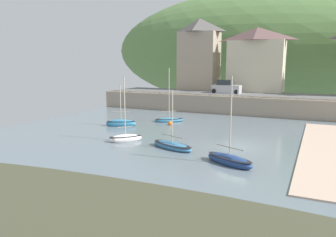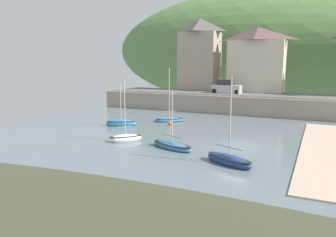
# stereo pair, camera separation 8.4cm
# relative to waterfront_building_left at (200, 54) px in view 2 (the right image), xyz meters

# --- Properties ---
(ground) EXTENTS (48.00, 41.00, 0.61)m
(ground) POSITION_rel_waterfront_building_left_xyz_m (13.55, -34.76, -8.03)
(ground) COLOR slate
(quay_seawall) EXTENTS (48.00, 9.40, 2.40)m
(quay_seawall) POSITION_rel_waterfront_building_left_xyz_m (12.15, -7.70, -6.84)
(quay_seawall) COLOR gray
(quay_seawall) RESTS_ON ground
(hillside_backdrop) EXTENTS (80.00, 44.00, 27.96)m
(hillside_backdrop) POSITION_rel_waterfront_building_left_xyz_m (8.03, 30.00, 1.59)
(hillside_backdrop) COLOR #5A8044
(hillside_backdrop) RESTS_ON ground
(waterfront_building_left) EXTENTS (6.33, 4.87, 11.38)m
(waterfront_building_left) POSITION_rel_waterfront_building_left_xyz_m (0.00, 0.00, 0.00)
(waterfront_building_left) COLOR tan
(waterfront_building_left) RESTS_ON ground
(waterfront_building_centre) EXTENTS (8.45, 4.67, 9.63)m
(waterfront_building_centre) POSITION_rel_waterfront_building_left_xyz_m (9.18, 0.00, -0.89)
(waterfront_building_centre) COLOR beige
(waterfront_building_centre) RESTS_ON ground
(sailboat_nearest_shore) EXTENTS (3.38, 2.18, 4.71)m
(sailboat_nearest_shore) POSITION_rel_waterfront_building_left_xyz_m (-1.09, -21.83, -7.87)
(sailboat_nearest_shore) COLOR teal
(sailboat_nearest_shore) RESTS_ON ground
(dinghy_open_wooden) EXTENTS (3.44, 2.91, 6.34)m
(dinghy_open_wooden) POSITION_rel_waterfront_building_left_xyz_m (2.49, -17.13, -7.95)
(dinghy_open_wooden) COLOR teal
(dinghy_open_wooden) RESTS_ON ground
(sailboat_blue_trim) EXTENTS (2.75, 2.74, 5.78)m
(sailboat_blue_trim) POSITION_rel_waterfront_building_left_xyz_m (3.06, -27.52, -7.90)
(sailboat_blue_trim) COLOR white
(sailboat_blue_trim) RESTS_ON ground
(sailboat_far_left) EXTENTS (4.27, 2.62, 4.87)m
(sailboat_far_left) POSITION_rel_waterfront_building_left_xyz_m (7.81, -28.02, -7.96)
(sailboat_far_left) COLOR teal
(sailboat_far_left) RESTS_ON ground
(motorboat_with_cabin) EXTENTS (3.88, 2.67, 6.17)m
(motorboat_with_cabin) POSITION_rel_waterfront_building_left_xyz_m (13.01, -30.15, -7.89)
(motorboat_with_cabin) COLOR navy
(motorboat_with_cabin) RESTS_ON ground
(parked_car_near_slipway) EXTENTS (4.15, 1.83, 1.95)m
(parked_car_near_slipway) POSITION_rel_waterfront_building_left_xyz_m (5.83, -4.50, -4.99)
(parked_car_near_slipway) COLOR #B2B2B7
(parked_car_near_slipway) RESTS_ON ground
(mooring_buoy) EXTENTS (0.54, 0.54, 0.54)m
(mooring_buoy) POSITION_rel_waterfront_building_left_xyz_m (3.49, -18.96, -8.03)
(mooring_buoy) COLOR orange
(mooring_buoy) RESTS_ON ground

